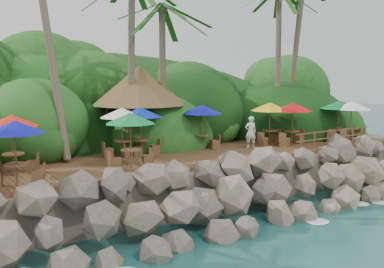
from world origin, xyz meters
TOP-DOWN VIEW (x-y plane):
  - ground at (0.00, 0.00)m, footprint 140.00×140.00m
  - land_base at (0.00, 16.00)m, footprint 32.00×25.20m
  - jungle_hill at (0.00, 23.50)m, footprint 44.80×28.00m
  - seawall at (0.00, 2.00)m, footprint 29.00×4.00m
  - terrace at (0.00, 6.00)m, footprint 26.00×5.00m
  - jungle_foliage at (0.00, 15.00)m, footprint 44.00×16.00m
  - foam_line at (0.00, 0.30)m, footprint 25.20×0.80m
  - palapa at (-0.98, 9.85)m, footprint 5.33×5.33m
  - dining_clusters at (-0.26, 5.86)m, footprint 23.51×5.49m
  - railing at (8.16, 3.65)m, footprint 6.10×0.10m
  - waiter at (3.96, 6.02)m, footprint 0.77×0.64m

SIDE VIEW (x-z plane):
  - ground at x=0.00m, z-range 0.00..0.00m
  - jungle_hill at x=0.00m, z-range -7.70..7.70m
  - jungle_foliage at x=0.00m, z-range -6.00..6.00m
  - foam_line at x=0.00m, z-range 0.00..0.06m
  - land_base at x=0.00m, z-range 0.00..2.10m
  - seawall at x=0.00m, z-range 0.00..2.30m
  - terrace at x=0.00m, z-range 2.10..2.30m
  - railing at x=8.16m, z-range 2.41..3.41m
  - waiter at x=3.96m, z-range 2.30..4.10m
  - dining_clusters at x=-0.26m, z-range 3.12..5.59m
  - palapa at x=-0.98m, z-range 3.49..8.09m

